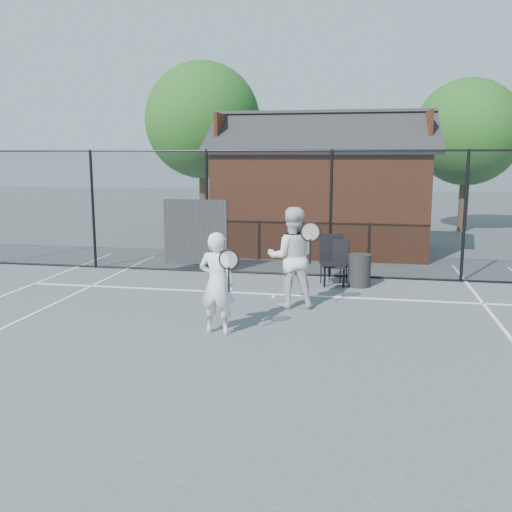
% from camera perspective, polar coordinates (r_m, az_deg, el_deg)
% --- Properties ---
extents(ground, '(80.00, 80.00, 0.00)m').
position_cam_1_polar(ground, '(9.06, -1.02, -8.34)').
color(ground, '#464C51').
rests_on(ground, ground).
extents(court_lines, '(11.02, 18.00, 0.01)m').
position_cam_1_polar(court_lines, '(7.85, -3.02, -11.28)').
color(court_lines, white).
rests_on(court_lines, ground).
extents(fence, '(22.04, 3.00, 3.00)m').
position_cam_1_polar(fence, '(13.65, 1.98, 4.09)').
color(fence, black).
rests_on(fence, ground).
extents(clubhouse, '(6.50, 4.36, 4.19)m').
position_cam_1_polar(clubhouse, '(17.51, 6.61, 5.86)').
color(clubhouse, brown).
rests_on(clubhouse, ground).
extents(tree_left, '(4.48, 4.48, 6.44)m').
position_cam_1_polar(tree_left, '(22.84, -5.34, 13.32)').
color(tree_left, '#341D14').
rests_on(tree_left, ground).
extents(tree_right, '(3.97, 3.97, 5.70)m').
position_cam_1_polar(tree_right, '(23.24, 20.41, 11.50)').
color(tree_right, '#341D14').
rests_on(tree_right, ground).
extents(player_front, '(0.77, 0.59, 1.66)m').
position_cam_1_polar(player_front, '(9.19, -3.92, -2.71)').
color(player_front, white).
rests_on(player_front, ground).
extents(player_back, '(1.09, 0.88, 1.91)m').
position_cam_1_polar(player_back, '(10.79, 3.60, -0.13)').
color(player_back, silver).
rests_on(player_back, ground).
extents(chair_left, '(0.55, 0.57, 0.99)m').
position_cam_1_polar(chair_left, '(12.75, 8.03, -0.74)').
color(chair_left, black).
rests_on(chair_left, ground).
extents(chair_right, '(0.65, 0.66, 1.11)m').
position_cam_1_polar(chair_right, '(12.75, 7.68, -0.48)').
color(chair_right, black).
rests_on(chair_right, ground).
extents(waste_bin, '(0.60, 0.60, 0.72)m').
position_cam_1_polar(waste_bin, '(12.77, 10.30, -1.42)').
color(waste_bin, '#262626').
rests_on(waste_bin, ground).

